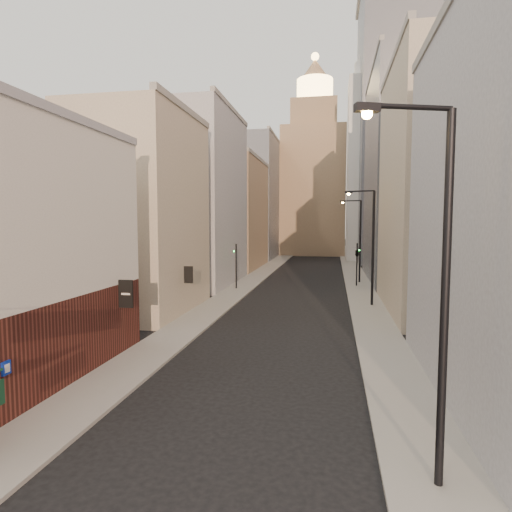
# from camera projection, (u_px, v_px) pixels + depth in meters

# --- Properties ---
(sidewalk_left) EXTENTS (3.00, 140.00, 0.15)m
(sidewalk_left) POSITION_uv_depth(u_px,v_px,m) (264.00, 272.00, 63.07)
(sidewalk_left) COLOR gray
(sidewalk_left) RESTS_ON ground
(sidewalk_right) EXTENTS (3.00, 140.00, 0.15)m
(sidewalk_right) POSITION_uv_depth(u_px,v_px,m) (354.00, 273.00, 60.77)
(sidewalk_right) COLOR gray
(sidewalk_right) RESTS_ON ground
(left_bldg_beige) EXTENTS (8.00, 12.00, 16.00)m
(left_bldg_beige) POSITION_uv_depth(u_px,v_px,m) (141.00, 215.00, 34.97)
(left_bldg_beige) COLOR tan
(left_bldg_beige) RESTS_ON ground
(left_bldg_grey) EXTENTS (8.00, 16.00, 20.00)m
(left_bldg_grey) POSITION_uv_depth(u_px,v_px,m) (200.00, 200.00, 50.50)
(left_bldg_grey) COLOR gray
(left_bldg_grey) RESTS_ON ground
(left_bldg_tan) EXTENTS (8.00, 18.00, 17.00)m
(left_bldg_tan) POSITION_uv_depth(u_px,v_px,m) (235.00, 215.00, 68.27)
(left_bldg_tan) COLOR #8F7153
(left_bldg_tan) RESTS_ON ground
(left_bldg_wingrid) EXTENTS (8.00, 20.00, 24.00)m
(left_bldg_wingrid) POSITION_uv_depth(u_px,v_px,m) (257.00, 199.00, 87.61)
(left_bldg_wingrid) COLOR gray
(left_bldg_wingrid) RESTS_ON ground
(right_bldg_beige) EXTENTS (8.00, 16.00, 20.00)m
(right_bldg_beige) POSITION_uv_depth(u_px,v_px,m) (440.00, 190.00, 34.47)
(right_bldg_beige) COLOR tan
(right_bldg_beige) RESTS_ON ground
(right_bldg_wingrid) EXTENTS (8.00, 20.00, 26.00)m
(right_bldg_wingrid) POSITION_uv_depth(u_px,v_px,m) (402.00, 177.00, 53.85)
(right_bldg_wingrid) COLOR gray
(right_bldg_wingrid) RESTS_ON ground
(highrise) EXTENTS (21.00, 23.00, 51.20)m
(highrise) POSITION_uv_depth(u_px,v_px,m) (414.00, 123.00, 79.23)
(highrise) COLOR gray
(highrise) RESTS_ON ground
(clock_tower) EXTENTS (14.00, 14.00, 44.90)m
(clock_tower) POSITION_uv_depth(u_px,v_px,m) (314.00, 177.00, 96.98)
(clock_tower) COLOR #8F7153
(clock_tower) RESTS_ON ground
(white_tower) EXTENTS (8.00, 8.00, 41.50)m
(white_tower) POSITION_uv_depth(u_px,v_px,m) (369.00, 163.00, 81.22)
(white_tower) COLOR silver
(white_tower) RESTS_ON ground
(streetlamp_near) EXTENTS (2.64, 1.06, 10.42)m
(streetlamp_near) POSITION_uv_depth(u_px,v_px,m) (436.00, 277.00, 11.37)
(streetlamp_near) COLOR black
(streetlamp_near) RESTS_ON ground
(streetlamp_mid) EXTENTS (2.56, 1.07, 10.16)m
(streetlamp_mid) POSITION_uv_depth(u_px,v_px,m) (370.00, 240.00, 37.15)
(streetlamp_mid) COLOR black
(streetlamp_mid) RESTS_ON ground
(streetlamp_far) EXTENTS (2.54, 1.00, 10.00)m
(streetlamp_far) POSITION_uv_depth(u_px,v_px,m) (358.00, 236.00, 51.27)
(streetlamp_far) COLOR black
(streetlamp_far) RESTS_ON ground
(traffic_light_left) EXTENTS (0.53, 0.41, 5.00)m
(traffic_light_left) POSITION_uv_depth(u_px,v_px,m) (236.00, 259.00, 46.61)
(traffic_light_left) COLOR black
(traffic_light_left) RESTS_ON ground
(traffic_light_right) EXTENTS (0.80, 0.80, 5.00)m
(traffic_light_right) POSITION_uv_depth(u_px,v_px,m) (357.00, 253.00, 48.43)
(traffic_light_right) COLOR black
(traffic_light_right) RESTS_ON ground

